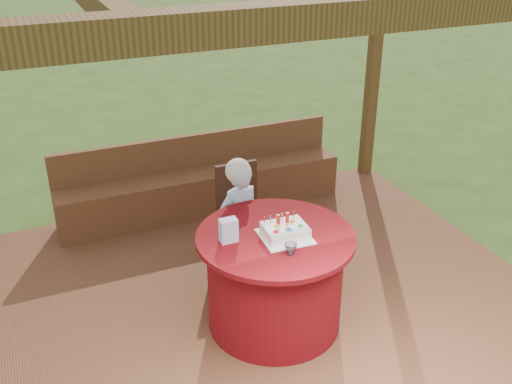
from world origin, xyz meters
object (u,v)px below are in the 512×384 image
chair (241,206)px  drinking_glass (291,249)px  bench (202,187)px  gift_bag (229,230)px  birthday_cake (285,231)px  table (275,279)px  elderly_woman (239,219)px

chair → drinking_glass: size_ratio=9.70×
bench → gift_bag: 2.11m
birthday_cake → drinking_glass: 0.24m
table → drinking_glass: drinking_glass is taller
bench → drinking_glass: (-0.09, -2.30, 0.57)m
table → drinking_glass: bearing=-92.5°
chair → table: bearing=-98.4°
birthday_cake → gift_bag: 0.41m
elderly_woman → drinking_glass: 0.99m
chair → elderly_woman: size_ratio=0.75×
birthday_cake → gift_bag: bearing=165.4°
birthday_cake → drinking_glass: size_ratio=4.21×
bench → chair: bearing=-84.6°
elderly_woman → gift_bag: (-0.32, -0.63, 0.30)m
drinking_glass → chair: bearing=82.8°
elderly_woman → gift_bag: elderly_woman is taller
bench → birthday_cake: birthday_cake is taller
table → gift_bag: size_ratio=6.59×
elderly_woman → drinking_glass: size_ratio=12.99×
bench → drinking_glass: bearing=-92.3°
bench → elderly_woman: (-0.10, -1.34, 0.32)m
birthday_cake → table: bearing=135.9°
table → gift_bag: bearing=171.4°
bench → chair: size_ratio=3.53×
elderly_woman → drinking_glass: (0.01, -0.96, 0.25)m
elderly_woman → table: bearing=-87.9°
birthday_cake → gift_bag: gift_bag is taller
drinking_glass → elderly_woman: bearing=90.7°
bench → drinking_glass: 2.37m
table → gift_bag: gift_bag is taller
table → drinking_glass: (-0.01, -0.28, 0.43)m
bench → elderly_woman: elderly_woman is taller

